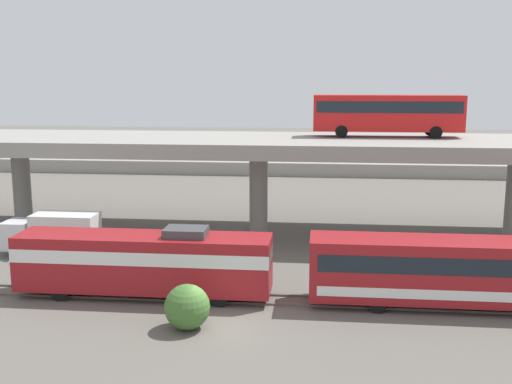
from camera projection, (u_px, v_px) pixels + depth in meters
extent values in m
plane|color=#605B54|center=(220.00, 326.00, 31.90)|extent=(260.00, 260.00, 0.00)
cube|color=#59544C|center=(229.00, 303.00, 35.05)|extent=(110.00, 0.12, 0.12)
cube|color=#59544C|center=(233.00, 294.00, 36.54)|extent=(110.00, 0.12, 0.12)
cube|color=maroon|center=(144.00, 262.00, 35.95)|extent=(14.83, 3.00, 3.20)
cube|color=white|center=(144.00, 252.00, 35.85)|extent=(14.83, 3.04, 0.77)
cone|color=white|center=(23.00, 263.00, 36.77)|extent=(2.02, 2.85, 2.85)
cube|color=black|center=(46.00, 244.00, 36.39)|extent=(2.02, 2.70, 1.02)
cube|color=#3F3F42|center=(186.00, 232.00, 35.36)|extent=(2.40, 1.80, 0.50)
cylinder|color=black|center=(59.00, 293.00, 35.39)|extent=(0.96, 0.18, 0.96)
cylinder|color=black|center=(78.00, 278.00, 38.04)|extent=(0.96, 0.18, 0.96)
cylinder|color=black|center=(219.00, 299.00, 34.45)|extent=(0.96, 0.18, 0.96)
cylinder|color=black|center=(226.00, 283.00, 37.09)|extent=(0.96, 0.18, 0.96)
cube|color=maroon|center=(505.00, 272.00, 33.87)|extent=(21.35, 3.00, 3.40)
cube|color=black|center=(506.00, 261.00, 33.76)|extent=(20.50, 3.04, 0.95)
cube|color=white|center=(504.00, 288.00, 34.04)|extent=(20.50, 3.04, 0.54)
cylinder|color=black|center=(378.00, 305.00, 33.56)|extent=(0.92, 0.18, 0.92)
cylinder|color=black|center=(374.00, 289.00, 36.20)|extent=(0.92, 0.18, 0.92)
cube|color=gray|center=(259.00, 145.00, 50.14)|extent=(96.00, 11.81, 1.15)
cylinder|color=gray|center=(22.00, 188.00, 52.93)|extent=(1.50, 1.50, 6.71)
cylinder|color=gray|center=(259.00, 192.00, 50.85)|extent=(1.50, 1.50, 6.71)
cube|color=red|center=(387.00, 113.00, 50.37)|extent=(12.00, 2.55, 2.90)
cube|color=black|center=(388.00, 107.00, 50.28)|extent=(11.52, 2.59, 0.93)
cube|color=black|center=(463.00, 109.00, 49.70)|extent=(0.08, 2.30, 1.74)
cylinder|color=black|center=(431.00, 130.00, 51.44)|extent=(1.00, 0.26, 1.00)
cylinder|color=black|center=(436.00, 132.00, 49.07)|extent=(1.00, 0.26, 1.00)
cylinder|color=black|center=(341.00, 129.00, 52.20)|extent=(1.00, 0.26, 1.00)
cylinder|color=black|center=(341.00, 132.00, 49.83)|extent=(1.00, 0.26, 1.00)
cube|color=silver|center=(20.00, 234.00, 44.87)|extent=(2.00, 2.30, 2.00)
cube|color=silver|center=(66.00, 231.00, 44.46)|extent=(4.60, 2.30, 2.60)
cylinder|color=black|center=(17.00, 252.00, 43.95)|extent=(0.88, 0.28, 0.88)
cylinder|color=black|center=(31.00, 244.00, 46.09)|extent=(0.88, 0.28, 0.88)
cylinder|color=black|center=(74.00, 254.00, 43.52)|extent=(0.88, 0.28, 0.88)
cylinder|color=black|center=(86.00, 245.00, 45.66)|extent=(0.88, 0.28, 0.88)
cube|color=gray|center=(284.00, 164.00, 85.54)|extent=(77.28, 10.65, 1.75)
cube|color=#9E998C|center=(317.00, 154.00, 84.25)|extent=(4.48, 1.81, 0.70)
cube|color=#1E232B|center=(318.00, 150.00, 84.12)|extent=(1.97, 1.59, 0.48)
cylinder|color=black|center=(306.00, 157.00, 83.61)|extent=(0.64, 0.20, 0.64)
cylinder|color=black|center=(306.00, 156.00, 85.29)|extent=(0.64, 0.20, 0.64)
cylinder|color=black|center=(327.00, 158.00, 83.33)|extent=(0.64, 0.20, 0.64)
cylinder|color=black|center=(327.00, 156.00, 85.01)|extent=(0.64, 0.20, 0.64)
cube|color=#9E998C|center=(130.00, 150.00, 89.27)|extent=(4.18, 1.84, 0.70)
cube|color=#1E232B|center=(129.00, 146.00, 89.18)|extent=(1.84, 1.62, 0.48)
cylinder|color=black|center=(141.00, 152.00, 90.05)|extent=(0.64, 0.20, 0.64)
cylinder|color=black|center=(137.00, 153.00, 88.34)|extent=(0.64, 0.20, 0.64)
cylinder|color=black|center=(124.00, 151.00, 90.32)|extent=(0.64, 0.20, 0.64)
cylinder|color=black|center=(120.00, 153.00, 88.61)|extent=(0.64, 0.20, 0.64)
cube|color=maroon|center=(114.00, 153.00, 86.03)|extent=(4.07, 1.74, 0.70)
cube|color=#1E232B|center=(113.00, 148.00, 85.95)|extent=(1.79, 1.53, 0.48)
cylinder|color=black|center=(125.00, 154.00, 86.78)|extent=(0.64, 0.20, 0.64)
cylinder|color=black|center=(121.00, 156.00, 85.16)|extent=(0.64, 0.20, 0.64)
cylinder|color=black|center=(107.00, 154.00, 87.03)|extent=(0.64, 0.20, 0.64)
cylinder|color=black|center=(103.00, 156.00, 85.41)|extent=(0.64, 0.20, 0.64)
cube|color=black|center=(169.00, 154.00, 84.94)|extent=(4.66, 1.72, 0.70)
cube|color=#1E232B|center=(170.00, 149.00, 84.81)|extent=(2.05, 1.51, 0.48)
cylinder|color=black|center=(157.00, 157.00, 84.36)|extent=(0.64, 0.20, 0.64)
cylinder|color=black|center=(160.00, 155.00, 85.95)|extent=(0.64, 0.20, 0.64)
cylinder|color=black|center=(178.00, 157.00, 84.06)|extent=(0.64, 0.20, 0.64)
cylinder|color=black|center=(180.00, 155.00, 85.66)|extent=(0.64, 0.20, 0.64)
cube|color=#B7B7BC|center=(205.00, 151.00, 87.41)|extent=(4.70, 1.84, 0.70)
cube|color=#1E232B|center=(203.00, 147.00, 87.32)|extent=(2.07, 1.62, 0.48)
cylinder|color=black|center=(216.00, 153.00, 88.17)|extent=(0.64, 0.20, 0.64)
cylinder|color=black|center=(214.00, 155.00, 86.47)|extent=(0.64, 0.20, 0.64)
cylinder|color=black|center=(196.00, 153.00, 88.47)|extent=(0.64, 0.20, 0.64)
cylinder|color=black|center=(194.00, 154.00, 86.76)|extent=(0.64, 0.20, 0.64)
cube|color=#0C4C26|center=(396.00, 156.00, 82.45)|extent=(4.08, 1.72, 0.70)
cube|color=#1E232B|center=(395.00, 151.00, 82.36)|extent=(1.79, 1.52, 0.48)
cylinder|color=black|center=(405.00, 158.00, 83.18)|extent=(0.64, 0.20, 0.64)
cylinder|color=black|center=(406.00, 159.00, 81.58)|extent=(0.64, 0.20, 0.64)
cylinder|color=black|center=(386.00, 158.00, 83.44)|extent=(0.64, 0.20, 0.64)
cylinder|color=black|center=(387.00, 159.00, 81.84)|extent=(0.64, 0.20, 0.64)
cube|color=#515459|center=(469.00, 157.00, 81.62)|extent=(4.23, 1.75, 0.70)
cube|color=#1E232B|center=(468.00, 152.00, 81.53)|extent=(1.86, 1.54, 0.48)
cylinder|color=black|center=(478.00, 159.00, 82.36)|extent=(0.64, 0.20, 0.64)
cylinder|color=black|center=(481.00, 160.00, 80.73)|extent=(0.64, 0.20, 0.64)
cylinder|color=black|center=(457.00, 158.00, 82.63)|extent=(0.64, 0.20, 0.64)
cylinder|color=black|center=(460.00, 160.00, 81.00)|extent=(0.64, 0.20, 0.64)
cube|color=#B7B7BC|center=(245.00, 154.00, 84.57)|extent=(4.45, 1.76, 0.70)
cube|color=#1E232B|center=(247.00, 150.00, 84.44)|extent=(1.96, 1.55, 0.48)
cylinder|color=black|center=(234.00, 157.00, 83.96)|extent=(0.64, 0.20, 0.64)
cylinder|color=black|center=(236.00, 156.00, 85.60)|extent=(0.64, 0.20, 0.64)
cylinder|color=black|center=(255.00, 157.00, 83.68)|extent=(0.64, 0.20, 0.64)
cylinder|color=black|center=(256.00, 156.00, 85.31)|extent=(0.64, 0.20, 0.64)
cube|color=#2D5170|center=(291.00, 151.00, 108.19)|extent=(140.00, 36.00, 0.01)
sphere|color=#426D2F|center=(187.00, 307.00, 31.34)|extent=(2.34, 2.34, 2.34)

